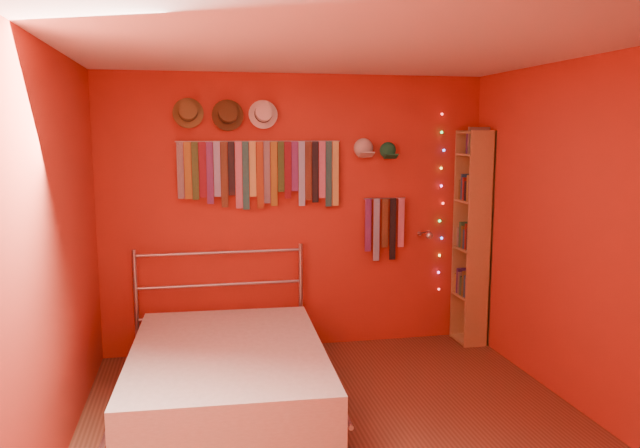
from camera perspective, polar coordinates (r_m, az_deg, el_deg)
ground at (r=4.39m, az=1.99°, el=-18.43°), size 3.50×3.50×0.00m
back_wall at (r=5.68m, az=-2.10°, el=0.97°), size 3.50×0.02×2.50m
right_wall at (r=4.72m, az=23.22°, el=-1.23°), size 0.02×3.50×2.50m
left_wall at (r=3.96m, az=-23.36°, el=-2.94°), size 0.02×3.50×2.50m
ceiling at (r=3.96m, az=2.18°, el=15.91°), size 3.50×3.50×0.02m
tie_rack at (r=5.54m, az=-5.41°, el=4.90°), size 1.45×0.03×0.61m
small_tie_rack at (r=5.83m, az=5.92°, el=-0.06°), size 0.40×0.03×0.59m
fedora_olive at (r=5.47m, az=-11.97°, el=9.98°), size 0.26×0.14×0.26m
fedora_brown at (r=5.48m, az=-8.42°, el=9.90°), size 0.27×0.15×0.27m
fedora_white at (r=5.51m, az=-5.19°, el=10.03°), size 0.25×0.14×0.25m
cap_white at (r=5.72m, az=3.99°, el=6.92°), size 0.18×0.23×0.18m
cap_green at (r=5.79m, az=6.23°, el=6.69°), size 0.17×0.21×0.17m
fairy_lights at (r=6.02m, az=11.00°, el=1.85°), size 0.06×0.02×1.69m
reading_lamp at (r=5.81m, az=9.81°, el=-1.01°), size 0.07×0.30×0.09m
bookshelf at (r=6.01m, az=14.05°, el=-1.11°), size 0.25×0.34×2.00m
bed at (r=4.77m, az=-8.41°, el=-13.28°), size 1.57×2.07×0.99m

